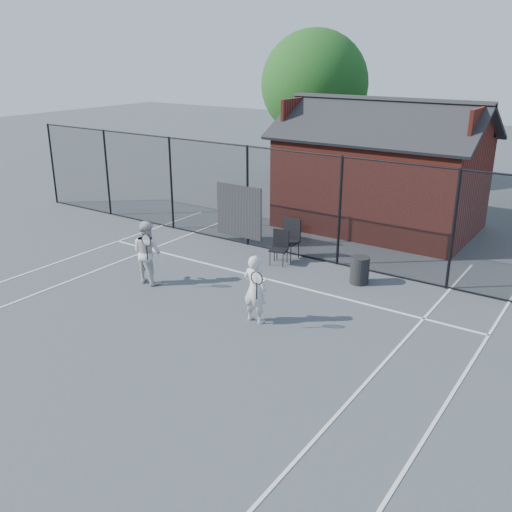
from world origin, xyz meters
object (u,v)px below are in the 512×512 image
Objects in this scene: player_front at (255,289)px; player_back at (147,252)px; chair_left at (288,240)px; waste_bin at (360,270)px; clubhouse at (381,179)px; chair_right at (279,248)px.

player_front is 0.95× the size of player_back.
player_back reaches higher than chair_left.
chair_left is (-1.45, 3.78, -0.21)m from player_front.
waste_bin is at bearing 33.37° from player_back.
player_back is (-3.50, 0.35, 0.04)m from player_front.
player_back is at bearing -110.23° from clubhouse.
player_front is 4.06m from chair_left.
waste_bin is at bearing -13.39° from chair_right.
player_front reaches higher than chair_right.
waste_bin is (0.96, 3.28, -0.42)m from player_front.
player_front is 3.51m from player_back.
player_back is at bearing -121.92° from chair_left.
chair_right is (-0.84, -4.90, -1.14)m from clubhouse.
chair_left is at bearing 168.27° from waste_bin.
chair_left is at bearing 77.44° from chair_right.
player_back is 2.31× the size of waste_bin.
player_front is (0.61, -8.18, -0.84)m from clubhouse.
player_back is at bearing 174.28° from player_front.
clubhouse is 7.00× the size of chair_right.
chair_right is (2.05, 2.93, -0.34)m from player_back.
player_back is 1.45× the size of chair_left.
chair_right is at bearing -99.68° from clubhouse.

